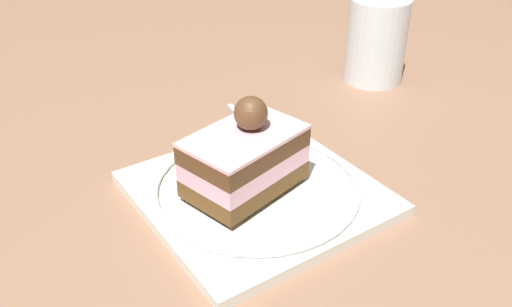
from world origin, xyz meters
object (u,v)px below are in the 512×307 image
Objects in this scene: cake_slice at (244,156)px; fork at (254,132)px; dessert_plate at (256,190)px; drink_glass_near at (375,45)px.

cake_slice reaches higher than fork.
drink_glass_near is at bearing 37.70° from dessert_plate.
fork is (0.03, 0.08, 0.01)m from dessert_plate.
cake_slice is (-0.01, 0.00, 0.04)m from dessert_plate.
drink_glass_near reaches higher than dessert_plate.
cake_slice is 1.12× the size of drink_glass_near.
drink_glass_near reaches higher than cake_slice.
drink_glass_near reaches higher than fork.
fork is at bearing -153.70° from drink_glass_near.
cake_slice is at bearing 168.72° from dessert_plate.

